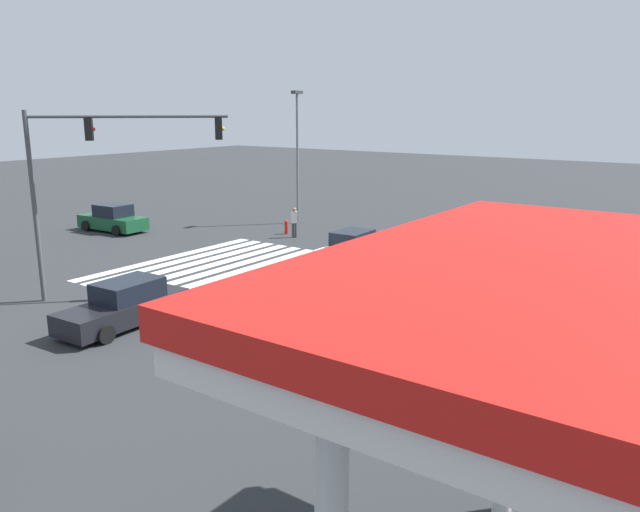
# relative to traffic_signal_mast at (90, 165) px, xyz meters

# --- Properties ---
(ground_plane) EXTENTS (150.72, 150.72, 0.00)m
(ground_plane) POSITION_rel_traffic_signal_mast_xyz_m (-6.30, 6.30, -5.30)
(ground_plane) COLOR #2B2D30
(crosswalk_markings) EXTENTS (11.27, 5.35, 0.01)m
(crosswalk_markings) POSITION_rel_traffic_signal_mast_xyz_m (-6.30, -0.78, -5.29)
(crosswalk_markings) COLOR silver
(crosswalk_markings) RESTS_ON ground_plane
(traffic_signal_mast) EXTENTS (5.40, 5.40, 7.37)m
(traffic_signal_mast) POSITION_rel_traffic_signal_mast_xyz_m (0.00, 0.00, 0.00)
(traffic_signal_mast) COLOR #47474C
(traffic_signal_mast) RESTS_ON ground_plane
(car_1) EXTENTS (2.23, 4.89, 1.70)m
(car_1) POSITION_rel_traffic_signal_mast_xyz_m (-2.52, 14.21, -4.50)
(car_1) COLOR silver
(car_1) RESTS_ON ground_plane
(car_3) EXTENTS (4.30, 2.09, 1.51)m
(car_3) POSITION_rel_traffic_signal_mast_xyz_m (-11.11, 4.72, -4.61)
(car_3) COLOR silver
(car_3) RESTS_ON ground_plane
(car_4) EXTENTS (5.01, 2.30, 1.41)m
(car_4) POSITION_rel_traffic_signal_mast_xyz_m (-9.94, 10.58, -4.64)
(car_4) COLOR gray
(car_4) RESTS_ON ground_plane
(car_5) EXTENTS (2.24, 4.65, 1.68)m
(car_5) POSITION_rel_traffic_signal_mast_xyz_m (-9.05, -11.51, -4.55)
(car_5) COLOR #144728
(car_5) RESTS_ON ground_plane
(car_6) EXTENTS (4.83, 2.14, 1.59)m
(car_6) POSITION_rel_traffic_signal_mast_xyz_m (1.44, 3.48, -4.58)
(car_6) COLOR black
(car_6) RESTS_ON ground_plane
(pedestrian) EXTENTS (0.41, 0.41, 1.78)m
(pedestrian) POSITION_rel_traffic_signal_mast_xyz_m (-14.08, -1.19, -4.29)
(pedestrian) COLOR #38383D
(pedestrian) RESTS_ON ground_plane
(street_light_pole_b) EXTENTS (0.80, 0.36, 8.52)m
(street_light_pole_b) POSITION_rel_traffic_signal_mast_xyz_m (-17.95, -3.93, -0.23)
(street_light_pole_b) COLOR slate
(street_light_pole_b) RESTS_ON ground_plane
(fire_hydrant) EXTENTS (0.22, 0.22, 0.86)m
(fire_hydrant) POSITION_rel_traffic_signal_mast_xyz_m (-14.62, -2.23, -4.87)
(fire_hydrant) COLOR red
(fire_hydrant) RESTS_ON ground_plane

